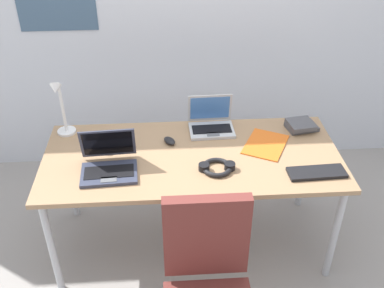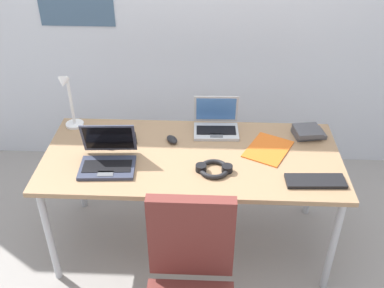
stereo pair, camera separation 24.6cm
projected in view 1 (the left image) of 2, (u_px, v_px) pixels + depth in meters
name	position (u px, v px, depth m)	size (l,w,h in m)	color
ground_plane	(192.00, 241.00, 3.14)	(12.00, 12.00, 0.00)	gray
wall_back	(182.00, 8.00, 3.33)	(6.00, 0.13, 2.60)	silver
desk	(192.00, 162.00, 2.76)	(1.80, 0.80, 0.74)	#9E7A56
desk_lamp	(61.00, 109.00, 2.80)	(0.12, 0.18, 0.40)	white
laptop_near_lamp	(109.00, 164.00, 2.57)	(0.33, 0.30, 0.23)	#33384C
laptop_far_corner	(211.00, 123.00, 2.95)	(0.30, 0.24, 0.22)	#B7BABC
external_keyboard	(317.00, 173.00, 2.56)	(0.33, 0.12, 0.02)	black
computer_mouse	(170.00, 141.00, 2.83)	(0.06, 0.10, 0.03)	black
cell_phone	(128.00, 142.00, 2.83)	(0.06, 0.14, 0.01)	black
headphones	(217.00, 167.00, 2.60)	(0.21, 0.18, 0.04)	black
book_stack	(301.00, 125.00, 2.96)	(0.22, 0.19, 0.06)	#4C4C51
paper_folder_near_mouse	(265.00, 144.00, 2.81)	(0.23, 0.31, 0.01)	orange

